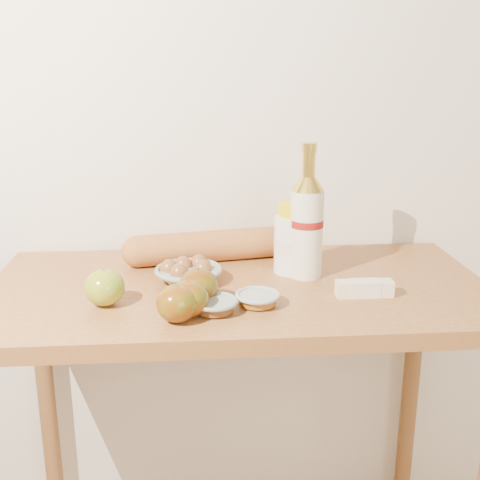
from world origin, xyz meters
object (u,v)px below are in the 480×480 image
(table, at_px, (239,331))
(bourbon_bottle, at_px, (307,224))
(egg_bowl, at_px, (188,273))
(baguette, at_px, (216,246))
(cream_bottle, at_px, (292,240))

(table, xyz_separation_m, bourbon_bottle, (0.17, 0.05, 0.26))
(egg_bowl, relative_size, baguette, 0.43)
(cream_bottle, bearing_deg, table, -166.75)
(egg_bowl, bearing_deg, cream_bottle, 11.81)
(table, relative_size, cream_bottle, 6.68)
(baguette, bearing_deg, bourbon_bottle, -42.20)
(table, xyz_separation_m, cream_bottle, (0.14, 0.08, 0.21))
(bourbon_bottle, bearing_deg, baguette, 143.14)
(bourbon_bottle, bearing_deg, egg_bowl, 179.66)
(table, height_order, cream_bottle, cream_bottle)
(table, xyz_separation_m, baguette, (-0.05, 0.19, 0.16))
(table, height_order, egg_bowl, egg_bowl)
(bourbon_bottle, bearing_deg, table, -169.06)
(egg_bowl, distance_m, baguette, 0.18)
(table, relative_size, egg_bowl, 5.49)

